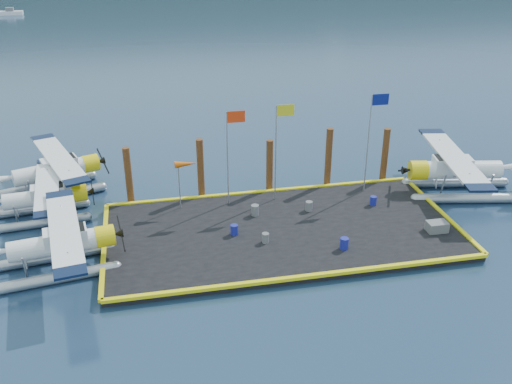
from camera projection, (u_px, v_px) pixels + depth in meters
ground at (282, 234)px, 33.10m from camera, size 4000.00×4000.00×0.00m
dock at (282, 231)px, 33.02m from camera, size 20.00×10.00×0.40m
dock_bumpers at (282, 227)px, 32.89m from camera, size 20.25×10.25×0.18m
seaplane_a at (59, 247)px, 29.12m from camera, size 8.48×9.31×3.29m
seaplane_b at (43, 200)px, 34.22m from camera, size 7.73×8.53×3.02m
seaplane_c at (54, 173)px, 37.34m from camera, size 8.94×9.51×3.42m
seaplane_d at (457, 172)px, 37.14m from camera, size 9.58×10.46×3.70m
drum_0 at (234, 230)px, 32.18m from camera, size 0.43×0.43×0.61m
drum_1 at (344, 243)px, 30.79m from camera, size 0.46×0.46×0.65m
drum_2 at (309, 206)px, 34.82m from camera, size 0.43×0.43×0.60m
drum_3 at (265, 238)px, 31.42m from camera, size 0.40×0.40×0.56m
drum_4 at (373, 201)px, 35.51m from camera, size 0.41×0.41×0.58m
drum_5 at (255, 210)px, 34.27m from camera, size 0.47×0.47×0.66m
crate at (437, 227)px, 32.54m from camera, size 1.16×0.77×0.58m
flagpole_red at (231, 144)px, 34.12m from camera, size 1.14×0.08×6.00m
flagpole_yellow at (279, 138)px, 34.62m from camera, size 1.14×0.08×6.20m
flagpole_blue at (372, 129)px, 35.63m from camera, size 1.14×0.08×6.50m
windsock at (186, 165)px, 34.13m from camera, size 1.40×0.44×3.12m
piling_0 at (129, 178)px, 35.44m from camera, size 0.44×0.44×4.00m
piling_1 at (201, 170)px, 36.22m from camera, size 0.44×0.44×4.20m
piling_2 at (270, 168)px, 37.13m from camera, size 0.44×0.44×3.80m
piling_3 at (328, 159)px, 37.75m from camera, size 0.44×0.44×4.30m
piling_4 at (385, 157)px, 38.54m from camera, size 0.44×0.44×4.00m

